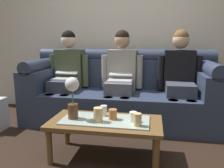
{
  "coord_description": "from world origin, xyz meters",
  "views": [
    {
      "loc": [
        0.41,
        -1.8,
        1.09
      ],
      "look_at": [
        -0.07,
        0.9,
        0.56
      ],
      "focal_mm": 36.52,
      "sensor_mm": 36.0,
      "label": 1
    }
  ],
  "objects_px": {
    "cup_near_left": "(113,114)",
    "flower_vase": "(72,94)",
    "person_left": "(67,72)",
    "person_right": "(180,74)",
    "couch": "(121,94)",
    "coffee_table": "(105,125)",
    "cup_far_left": "(138,120)",
    "cup_near_right": "(133,117)",
    "cup_far_right": "(98,115)",
    "person_middle": "(121,73)",
    "cup_far_center": "(104,111)"
  },
  "relations": [
    {
      "from": "cup_near_left",
      "to": "cup_far_left",
      "type": "height_order",
      "value": "cup_far_left"
    },
    {
      "from": "couch",
      "to": "cup_near_right",
      "type": "height_order",
      "value": "couch"
    },
    {
      "from": "couch",
      "to": "cup_far_left",
      "type": "xyz_separation_m",
      "value": [
        0.3,
        -1.13,
        0.06
      ]
    },
    {
      "from": "person_left",
      "to": "cup_far_left",
      "type": "relative_size",
      "value": 11.25
    },
    {
      "from": "flower_vase",
      "to": "cup_near_left",
      "type": "height_order",
      "value": "flower_vase"
    },
    {
      "from": "cup_near_right",
      "to": "cup_far_right",
      "type": "height_order",
      "value": "cup_far_right"
    },
    {
      "from": "coffee_table",
      "to": "cup_far_right",
      "type": "xyz_separation_m",
      "value": [
        -0.05,
        -0.06,
        0.12
      ]
    },
    {
      "from": "flower_vase",
      "to": "cup_far_left",
      "type": "xyz_separation_m",
      "value": [
        0.6,
        -0.08,
        -0.18
      ]
    },
    {
      "from": "cup_far_right",
      "to": "cup_far_center",
      "type": "bearing_deg",
      "value": 85.69
    },
    {
      "from": "person_right",
      "to": "couch",
      "type": "bearing_deg",
      "value": 179.69
    },
    {
      "from": "person_right",
      "to": "person_left",
      "type": "bearing_deg",
      "value": -179.98
    },
    {
      "from": "coffee_table",
      "to": "cup_near_right",
      "type": "relative_size",
      "value": 11.49
    },
    {
      "from": "couch",
      "to": "person_middle",
      "type": "xyz_separation_m",
      "value": [
        -0.0,
        -0.0,
        0.29
      ]
    },
    {
      "from": "person_middle",
      "to": "person_left",
      "type": "bearing_deg",
      "value": -180.0
    },
    {
      "from": "flower_vase",
      "to": "cup_far_center",
      "type": "relative_size",
      "value": 3.92
    },
    {
      "from": "person_right",
      "to": "person_middle",
      "type": "bearing_deg",
      "value": -179.96
    },
    {
      "from": "cup_near_right",
      "to": "cup_far_left",
      "type": "relative_size",
      "value": 0.82
    },
    {
      "from": "person_left",
      "to": "cup_near_left",
      "type": "relative_size",
      "value": 12.97
    },
    {
      "from": "person_middle",
      "to": "cup_far_left",
      "type": "xyz_separation_m",
      "value": [
        0.3,
        -1.12,
        -0.23
      ]
    },
    {
      "from": "couch",
      "to": "cup_far_right",
      "type": "distance_m",
      "value": 1.09
    },
    {
      "from": "person_left",
      "to": "person_right",
      "type": "bearing_deg",
      "value": 0.02
    },
    {
      "from": "person_left",
      "to": "person_right",
      "type": "height_order",
      "value": "same"
    },
    {
      "from": "person_left",
      "to": "cup_far_right",
      "type": "distance_m",
      "value": 1.31
    },
    {
      "from": "person_left",
      "to": "cup_near_left",
      "type": "distance_m",
      "value": 1.31
    },
    {
      "from": "cup_far_center",
      "to": "person_middle",
      "type": "bearing_deg",
      "value": 87.65
    },
    {
      "from": "couch",
      "to": "person_middle",
      "type": "height_order",
      "value": "person_middle"
    },
    {
      "from": "person_middle",
      "to": "coffee_table",
      "type": "height_order",
      "value": "person_middle"
    },
    {
      "from": "person_right",
      "to": "cup_far_right",
      "type": "xyz_separation_m",
      "value": [
        -0.8,
        -1.08,
        -0.22
      ]
    },
    {
      "from": "couch",
      "to": "person_left",
      "type": "bearing_deg",
      "value": -179.65
    },
    {
      "from": "cup_near_right",
      "to": "cup_far_right",
      "type": "distance_m",
      "value": 0.31
    },
    {
      "from": "person_right",
      "to": "cup_near_right",
      "type": "relative_size",
      "value": 13.69
    },
    {
      "from": "person_left",
      "to": "cup_far_center",
      "type": "height_order",
      "value": "person_left"
    },
    {
      "from": "coffee_table",
      "to": "cup_far_left",
      "type": "height_order",
      "value": "cup_far_left"
    },
    {
      "from": "couch",
      "to": "person_left",
      "type": "height_order",
      "value": "person_left"
    },
    {
      "from": "cup_far_left",
      "to": "couch",
      "type": "bearing_deg",
      "value": 104.92
    },
    {
      "from": "person_middle",
      "to": "cup_near_right",
      "type": "distance_m",
      "value": 1.09
    },
    {
      "from": "cup_far_center",
      "to": "cup_near_left",
      "type": "bearing_deg",
      "value": -39.74
    },
    {
      "from": "cup_near_right",
      "to": "couch",
      "type": "bearing_deg",
      "value": 103.92
    },
    {
      "from": "cup_far_right",
      "to": "person_middle",
      "type": "bearing_deg",
      "value": 87.34
    },
    {
      "from": "person_middle",
      "to": "coffee_table",
      "type": "bearing_deg",
      "value": -90.0
    },
    {
      "from": "person_right",
      "to": "cup_near_left",
      "type": "height_order",
      "value": "person_right"
    },
    {
      "from": "couch",
      "to": "cup_near_left",
      "type": "bearing_deg",
      "value": -86.23
    },
    {
      "from": "person_left",
      "to": "cup_far_left",
      "type": "xyz_separation_m",
      "value": [
        1.05,
        -1.12,
        -0.23
      ]
    },
    {
      "from": "cup_near_left",
      "to": "flower_vase",
      "type": "bearing_deg",
      "value": -173.07
    },
    {
      "from": "coffee_table",
      "to": "couch",
      "type": "bearing_deg",
      "value": 90.0
    },
    {
      "from": "cup_far_left",
      "to": "person_middle",
      "type": "bearing_deg",
      "value": 104.98
    },
    {
      "from": "cup_far_center",
      "to": "cup_far_right",
      "type": "bearing_deg",
      "value": -94.31
    },
    {
      "from": "person_middle",
      "to": "cup_near_left",
      "type": "relative_size",
      "value": 12.97
    },
    {
      "from": "couch",
      "to": "cup_far_right",
      "type": "bearing_deg",
      "value": -92.65
    },
    {
      "from": "coffee_table",
      "to": "cup_far_center",
      "type": "xyz_separation_m",
      "value": [
        -0.04,
        0.11,
        0.1
      ]
    }
  ]
}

